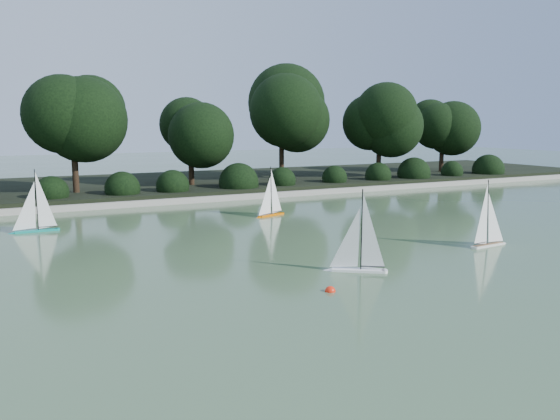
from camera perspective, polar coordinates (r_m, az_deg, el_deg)
name	(u,v)px	position (r m, az deg, el deg)	size (l,w,h in m)	color
ground	(337,271)	(9.41, 5.93, -6.41)	(80.00, 80.00, 0.00)	#395130
pond_coping	(184,200)	(17.51, -9.99, 1.00)	(40.00, 0.35, 0.18)	gray
far_bank	(154,186)	(21.35, -13.05, 2.50)	(40.00, 8.00, 0.30)	black
tree_line	(196,119)	(20.04, -8.78, 9.35)	(26.31, 3.93, 4.39)	black
shrub_hedge	(176,186)	(18.33, -10.82, 2.47)	(29.10, 1.10, 1.10)	black
sailboat_white_a	(353,258)	(9.39, 7.68, -4.97)	(0.99, 0.74, 1.51)	white
sailboat_white_b	(491,235)	(12.05, 21.22, -2.45)	(1.07, 0.25, 1.46)	silver
sailboat_orange	(269,208)	(14.82, -1.16, 0.22)	(1.03, 0.49, 1.43)	#E26400
sailboat_teal	(32,222)	(13.89, -24.51, -1.12)	(1.13, 0.19, 1.55)	#0E887B
race_buoy	(330,291)	(8.33, 5.27, -8.46)	(0.16, 0.16, 0.16)	#F9260D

